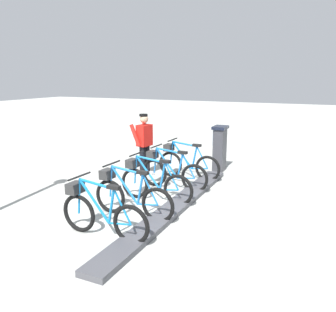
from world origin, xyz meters
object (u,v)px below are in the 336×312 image
bike_docked_3 (130,195)px  worker_near_rack (144,142)px  bike_docked_1 (171,171)px  bike_docked_2 (153,182)px  bike_docked_0 (186,162)px  payment_kiosk (220,148)px  bike_docked_4 (100,213)px

bike_docked_3 → worker_near_rack: worker_near_rack is taller
bike_docked_1 → bike_docked_2: bearing=90.0°
bike_docked_0 → bike_docked_1: size_ratio=1.00×
payment_kiosk → bike_docked_1: payment_kiosk is taller
payment_kiosk → bike_docked_1: 2.11m
bike_docked_0 → worker_near_rack: worker_near_rack is taller
bike_docked_4 → worker_near_rack: (1.11, -3.54, 0.48)m
bike_docked_1 → bike_docked_2: 0.94m
payment_kiosk → worker_near_rack: (1.68, 1.30, 0.24)m
bike_docked_1 → bike_docked_2: size_ratio=1.00×
bike_docked_0 → bike_docked_3: size_ratio=1.00×
bike_docked_0 → bike_docked_2: same height
bike_docked_2 → bike_docked_4: same height
bike_docked_3 → payment_kiosk: bearing=-98.4°
bike_docked_3 → bike_docked_0: bearing=-90.0°
bike_docked_0 → bike_docked_3: same height
bike_docked_2 → worker_near_rack: bearing=-56.2°
bike_docked_3 → bike_docked_4: (0.00, 0.94, 0.00)m
bike_docked_0 → bike_docked_3: (0.00, 2.81, 0.00)m
bike_docked_3 → bike_docked_4: 0.94m
payment_kiosk → bike_docked_3: 3.94m
bike_docked_3 → worker_near_rack: (1.11, -2.60, 0.48)m
bike_docked_2 → payment_kiosk: bearing=-100.9°
bike_docked_0 → bike_docked_1: 0.94m
bike_docked_2 → bike_docked_4: 1.88m
bike_docked_0 → bike_docked_3: 2.81m
bike_docked_4 → payment_kiosk: bearing=-96.7°
worker_near_rack → bike_docked_2: bearing=123.8°
payment_kiosk → bike_docked_3: size_ratio=0.74×
bike_docked_1 → bike_docked_2: same height
payment_kiosk → bike_docked_0: size_ratio=0.74×
bike_docked_3 → bike_docked_4: size_ratio=1.00×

